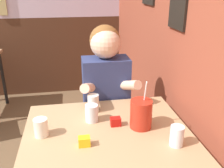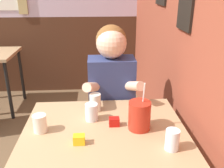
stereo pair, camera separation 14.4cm
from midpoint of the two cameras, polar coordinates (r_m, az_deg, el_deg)
brick_wall_right at (r=2.32m, az=14.10°, el=17.02°), size 0.08×4.76×2.70m
main_table at (r=1.43m, az=1.39°, el=-14.03°), size 0.93×0.88×0.75m
person_seated at (r=1.92m, az=2.03°, el=-4.24°), size 0.42×0.41×1.26m
cocktail_pitcher at (r=1.43m, az=9.21°, el=-7.19°), size 0.13×0.13×0.28m
glass_near_pitcher at (r=1.31m, az=16.76°, el=-12.20°), size 0.07×0.07×0.11m
glass_center at (r=1.62m, az=-1.31°, el=-4.25°), size 0.07×0.07×0.11m
glass_far_side at (r=1.44m, az=-13.40°, el=-8.82°), size 0.08×0.08×0.10m
glass_by_brick at (r=1.51m, az=-1.97°, el=-6.49°), size 0.08×0.08×0.10m
condiment_ketchup at (r=1.47m, az=3.35°, el=-8.68°), size 0.06×0.04×0.05m
condiment_mustard at (r=1.32m, az=-4.36°, el=-12.63°), size 0.06×0.04×0.05m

